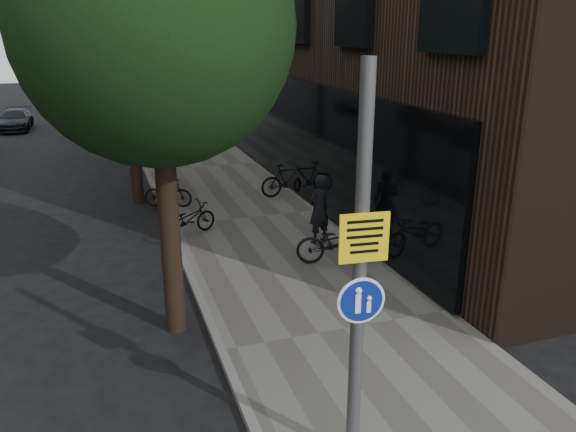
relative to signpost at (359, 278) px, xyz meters
name	(u,v)px	position (x,y,z in m)	size (l,w,h in m)	color
sidewalk	(249,219)	(1.22, 9.62, -2.53)	(4.50, 60.00, 0.12)	#66635E
curb_edge	(170,227)	(-1.03, 9.62, -2.52)	(0.15, 60.00, 0.13)	slate
street_tree_near	(160,39)	(-1.56, 4.26, 2.52)	(4.40, 4.40, 7.50)	black
street_tree_mid	(126,34)	(-1.56, 12.76, 2.53)	(5.00, 5.00, 7.80)	black
street_tree_far	(114,33)	(-1.56, 21.76, 2.53)	(5.00, 5.00, 7.80)	black
signpost	(359,278)	(0.00, 0.00, 0.00)	(0.56, 0.16, 4.89)	#595B5E
pedestrian	(319,209)	(2.38, 7.11, -1.58)	(0.64, 0.42, 1.76)	black
parked_bike_facade_near	(338,242)	(2.31, 5.75, -1.96)	(0.67, 1.92, 1.01)	black
parked_bike_facade_far	(287,180)	(2.97, 11.32, -1.93)	(0.50, 1.78, 1.07)	black
parked_bike_curb_near	(188,219)	(-0.65, 8.71, -2.04)	(0.57, 1.64, 0.86)	black
parked_bike_curb_far	(168,193)	(-0.83, 11.38, -2.03)	(0.42, 1.47, 0.88)	black
parked_car_far	(16,120)	(-6.86, 28.75, -2.04)	(1.52, 3.74, 1.09)	black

